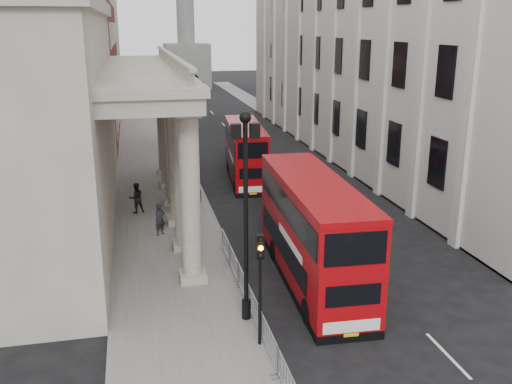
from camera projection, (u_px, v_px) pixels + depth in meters
name	position (u px, v px, depth m)	size (l,w,h in m)	color
ground	(287.00, 376.00, 19.30)	(260.00, 260.00, 0.00)	black
sidewalk_west	(155.00, 169.00, 46.77)	(6.00, 140.00, 0.12)	slate
sidewalk_east	(345.00, 159.00, 50.16)	(3.00, 140.00, 0.12)	slate
kerb	(191.00, 167.00, 47.37)	(0.20, 140.00, 0.14)	slate
portico_building	(26.00, 124.00, 32.30)	(9.00, 28.00, 12.00)	gray
brick_building	(68.00, 29.00, 58.99)	(9.00, 32.00, 22.00)	maroon
west_building_far	(88.00, 34.00, 89.25)	(9.00, 30.00, 20.00)	gray
east_building	(370.00, 11.00, 49.02)	(8.00, 55.00, 25.00)	beige
lamp_post_south	(246.00, 204.00, 21.53)	(1.05, 0.44, 8.32)	black
lamp_post_mid	(197.00, 130.00, 36.52)	(1.05, 0.44, 8.32)	black
lamp_post_north	(176.00, 99.00, 51.51)	(1.05, 0.44, 8.32)	black
traffic_light	(260.00, 270.00, 20.17)	(0.28, 0.33, 4.30)	black
crowd_barriers	(262.00, 327.00, 21.12)	(0.50, 18.75, 1.10)	gray
bus_near	(313.00, 229.00, 25.85)	(3.15, 11.24, 4.81)	#A3070C
bus_far	(245.00, 151.00, 43.12)	(3.24, 9.96, 4.22)	#91060B
pedestrian_a	(160.00, 219.00, 31.69)	(0.65, 0.43, 1.79)	black
pedestrian_b	(136.00, 198.00, 35.41)	(0.93, 0.73, 1.92)	black
pedestrian_c	(175.00, 198.00, 35.65)	(0.87, 0.57, 1.78)	black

